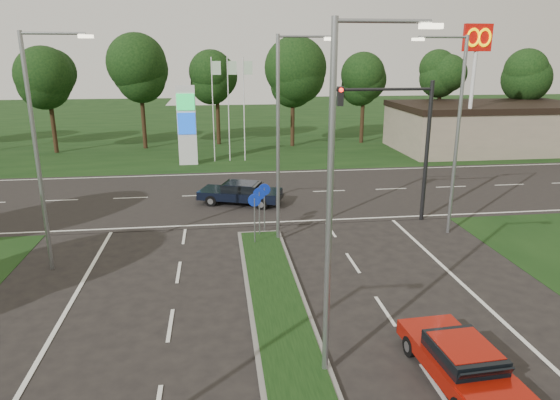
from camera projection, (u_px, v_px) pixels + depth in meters
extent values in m
cube|color=black|center=(231.00, 125.00, 59.88)|extent=(160.00, 50.00, 0.02)
cube|color=black|center=(249.00, 194.00, 30.38)|extent=(160.00, 12.00, 0.02)
cube|color=gray|center=(488.00, 127.00, 43.96)|extent=(16.00, 9.00, 4.00)
cylinder|color=gray|center=(329.00, 213.00, 12.09)|extent=(0.16, 0.16, 9.00)
cylinder|color=gray|center=(384.00, 21.00, 10.98)|extent=(2.20, 0.10, 0.10)
cube|color=#FFF2CC|center=(431.00, 26.00, 11.15)|extent=(0.50, 0.22, 0.12)
cylinder|color=gray|center=(278.00, 143.00, 21.60)|extent=(0.16, 0.16, 9.00)
cylinder|color=gray|center=(304.00, 36.00, 20.50)|extent=(2.20, 0.10, 0.10)
cube|color=#FFF2CC|center=(330.00, 39.00, 20.67)|extent=(0.50, 0.22, 0.12)
cylinder|color=gray|center=(37.00, 158.00, 18.55)|extent=(0.16, 0.16, 9.00)
cylinder|color=gray|center=(53.00, 33.00, 17.45)|extent=(2.20, 0.10, 0.10)
cube|color=#FFF2CC|center=(86.00, 36.00, 17.61)|extent=(0.50, 0.22, 0.12)
cylinder|color=gray|center=(457.00, 139.00, 22.61)|extent=(0.16, 0.16, 9.00)
cylinder|color=gray|center=(443.00, 37.00, 21.24)|extent=(2.20, 0.10, 0.10)
cube|color=#FFF2CC|center=(418.00, 39.00, 21.13)|extent=(0.50, 0.22, 0.12)
cylinder|color=black|center=(427.00, 153.00, 24.74)|extent=(0.20, 0.20, 7.00)
cylinder|color=black|center=(382.00, 89.00, 23.56)|extent=(5.00, 0.14, 0.14)
cube|color=black|center=(340.00, 96.00, 23.39)|extent=(0.28, 0.28, 0.90)
sphere|color=#FF190C|center=(341.00, 90.00, 23.14)|extent=(0.20, 0.20, 0.20)
cylinder|color=gray|center=(255.00, 222.00, 21.95)|extent=(0.06, 0.06, 2.20)
cylinder|color=#0C26A5|center=(254.00, 200.00, 21.67)|extent=(0.56, 0.04, 0.56)
cylinder|color=gray|center=(259.00, 215.00, 22.93)|extent=(0.06, 0.06, 2.20)
cylinder|color=#0C26A5|center=(259.00, 194.00, 22.65)|extent=(0.56, 0.04, 0.56)
cylinder|color=gray|center=(264.00, 210.00, 23.64)|extent=(0.06, 0.06, 2.20)
cylinder|color=#0C26A5|center=(264.00, 190.00, 23.36)|extent=(0.56, 0.04, 0.56)
cube|color=silver|center=(187.00, 126.00, 37.61)|extent=(1.40, 0.30, 6.00)
cube|color=#0CA53F|center=(185.00, 102.00, 36.93)|extent=(1.30, 0.08, 1.20)
cube|color=#0C3FBF|center=(187.00, 124.00, 37.38)|extent=(1.30, 0.08, 1.60)
cylinder|color=silver|center=(213.00, 111.00, 38.53)|extent=(0.08, 0.08, 8.00)
cube|color=#B2D8B2|center=(216.00, 68.00, 37.67)|extent=(0.70, 0.02, 1.00)
cylinder|color=silver|center=(229.00, 110.00, 38.68)|extent=(0.08, 0.08, 8.00)
cube|color=#B2D8B2|center=(232.00, 68.00, 37.82)|extent=(0.70, 0.02, 1.00)
cylinder|color=silver|center=(244.00, 110.00, 38.82)|extent=(0.08, 0.08, 8.00)
cube|color=#B2D8B2|center=(248.00, 68.00, 37.97)|extent=(0.70, 0.02, 1.00)
cylinder|color=silver|center=(471.00, 97.00, 38.81)|extent=(0.30, 0.30, 10.00)
cube|color=#BF0C07|center=(478.00, 38.00, 37.58)|extent=(2.20, 0.35, 2.00)
torus|color=#FFC600|center=(473.00, 37.00, 37.31)|extent=(1.06, 0.16, 1.06)
torus|color=#FFC600|center=(485.00, 38.00, 37.42)|extent=(1.06, 0.16, 1.06)
cylinder|color=black|center=(236.00, 123.00, 44.99)|extent=(0.36, 0.36, 4.40)
sphere|color=black|center=(235.00, 74.00, 43.78)|extent=(6.00, 6.00, 6.00)
sphere|color=black|center=(238.00, 63.00, 43.35)|extent=(4.80, 4.80, 4.80)
cube|color=#961208|center=(461.00, 364.00, 12.85)|extent=(1.95, 4.25, 0.43)
cube|color=black|center=(464.00, 352.00, 12.66)|extent=(1.55, 1.91, 0.40)
cube|color=#961208|center=(465.00, 345.00, 12.60)|extent=(1.45, 1.58, 0.04)
cylinder|color=black|center=(410.00, 346.00, 14.03)|extent=(0.22, 0.60, 0.59)
cylinder|color=black|center=(460.00, 341.00, 14.31)|extent=(0.22, 0.60, 0.59)
cube|color=black|center=(240.00, 194.00, 28.25)|extent=(4.89, 3.28, 0.46)
cube|color=black|center=(242.00, 187.00, 28.11)|extent=(2.41, 2.16, 0.43)
cube|color=black|center=(241.00, 183.00, 28.05)|extent=(2.04, 1.95, 0.04)
cylinder|color=black|center=(211.00, 201.00, 27.83)|extent=(0.67, 0.41, 0.64)
cylinder|color=black|center=(221.00, 193.00, 29.42)|extent=(0.67, 0.41, 0.64)
cylinder|color=black|center=(261.00, 204.00, 27.23)|extent=(0.67, 0.41, 0.64)
cylinder|color=black|center=(269.00, 196.00, 28.82)|extent=(0.67, 0.41, 0.64)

